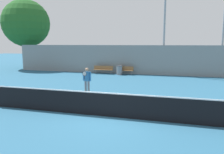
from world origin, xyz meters
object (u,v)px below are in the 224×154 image
(trash_bin, at_px, (119,70))
(tennis_net, at_px, (110,105))
(tennis_player, at_px, (87,79))
(tree_green_broad, at_px, (26,23))
(bench_courtside_far, at_px, (125,70))
(bench_courtside_near, at_px, (103,69))
(light_pole_near_left, at_px, (165,13))

(trash_bin, bearing_deg, tennis_net, -78.07)
(tennis_player, xyz_separation_m, tree_green_broad, (-13.18, 11.93, 4.80))
(tennis_net, height_order, tree_green_broad, tree_green_broad)
(tennis_player, distance_m, tree_green_broad, 18.41)
(tennis_net, distance_m, bench_courtside_far, 13.26)
(tree_green_broad, bearing_deg, bench_courtside_far, -11.10)
(trash_bin, bearing_deg, tennis_player, -89.58)
(bench_courtside_near, height_order, bench_courtside_far, same)
(bench_courtside_near, bearing_deg, tennis_player, -78.42)
(light_pole_near_left, xyz_separation_m, tree_green_broad, (-17.45, 1.52, -0.48))
(bench_courtside_far, bearing_deg, tennis_player, -93.24)
(tennis_net, relative_size, bench_courtside_far, 7.37)
(tree_green_broad, bearing_deg, tennis_net, -44.89)
(trash_bin, bearing_deg, light_pole_near_left, 17.50)
(tennis_player, height_order, bench_courtside_near, tennis_player)
(tennis_net, height_order, light_pole_near_left, light_pole_near_left)
(tennis_player, bearing_deg, light_pole_near_left, 78.36)
(bench_courtside_far, bearing_deg, light_pole_near_left, 17.27)
(tennis_player, distance_m, trash_bin, 9.05)
(tennis_player, relative_size, bench_courtside_far, 1.02)
(trash_bin, bearing_deg, bench_courtside_far, 18.89)
(tennis_net, bearing_deg, bench_courtside_far, 99.25)
(light_pole_near_left, distance_m, trash_bin, 7.35)
(bench_courtside_near, xyz_separation_m, light_pole_near_left, (6.16, 1.16, 5.72))
(bench_courtside_far, height_order, light_pole_near_left, light_pole_near_left)
(bench_courtside_far, relative_size, trash_bin, 1.74)
(tennis_net, relative_size, trash_bin, 12.80)
(tennis_player, xyz_separation_m, bench_courtside_far, (0.52, 9.24, -0.44))
(tennis_net, relative_size, tree_green_broad, 1.40)
(tennis_net, xyz_separation_m, light_pole_near_left, (1.61, 14.25, 5.70))
(tree_green_broad, bearing_deg, bench_courtside_near, -13.39)
(tennis_net, relative_size, tennis_player, 7.25)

